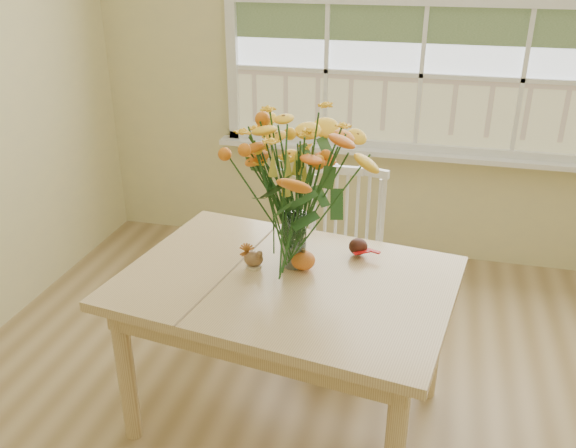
# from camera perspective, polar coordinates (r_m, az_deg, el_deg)

# --- Properties ---
(wall_back) EXTENTS (4.00, 0.02, 2.70)m
(wall_back) POSITION_cam_1_polar(r_m,az_deg,el_deg) (3.65, 12.67, 16.60)
(wall_back) COLOR beige
(wall_back) RESTS_ON floor
(window) EXTENTS (2.42, 0.12, 1.74)m
(window) POSITION_cam_1_polar(r_m,az_deg,el_deg) (3.60, 12.93, 19.37)
(window) COLOR silver
(window) RESTS_ON wall_back
(dining_table) EXTENTS (1.36, 1.06, 0.67)m
(dining_table) POSITION_cam_1_polar(r_m,az_deg,el_deg) (2.39, -0.12, -6.97)
(dining_table) COLOR tan
(dining_table) RESTS_ON floor
(windsor_chair) EXTENTS (0.40, 0.38, 0.84)m
(windsor_chair) POSITION_cam_1_polar(r_m,az_deg,el_deg) (3.02, 5.17, -2.06)
(windsor_chair) COLOR white
(windsor_chair) RESTS_ON floor
(flower_vase) EXTENTS (0.47, 0.47, 0.55)m
(flower_vase) POSITION_cam_1_polar(r_m,az_deg,el_deg) (2.30, 0.58, 3.49)
(flower_vase) COLOR white
(flower_vase) RESTS_ON dining_table
(pumpkin) EXTENTS (0.09, 0.09, 0.07)m
(pumpkin) POSITION_cam_1_polar(r_m,az_deg,el_deg) (2.39, 1.44, -3.50)
(pumpkin) COLOR #C44917
(pumpkin) RESTS_ON dining_table
(turkey_figurine) EXTENTS (0.09, 0.07, 0.10)m
(turkey_figurine) POSITION_cam_1_polar(r_m,az_deg,el_deg) (2.41, -3.23, -3.29)
(turkey_figurine) COLOR #CCB78C
(turkey_figurine) RESTS_ON dining_table
(dark_gourd) EXTENTS (0.12, 0.08, 0.07)m
(dark_gourd) POSITION_cam_1_polar(r_m,az_deg,el_deg) (2.52, 6.57, -2.19)
(dark_gourd) COLOR #38160F
(dark_gourd) RESTS_ON dining_table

